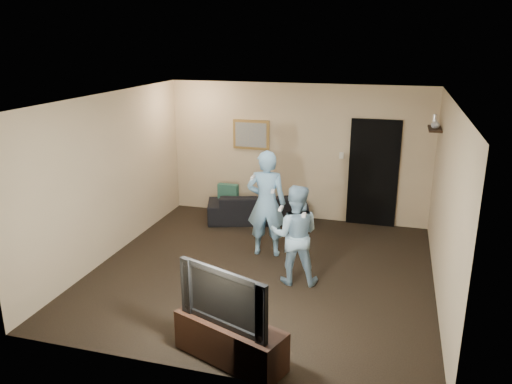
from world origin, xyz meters
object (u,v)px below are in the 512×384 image
(wii_player_left, at_px, (266,203))
(wii_player_right, at_px, (295,235))
(television, at_px, (229,295))
(tv_console, at_px, (230,340))
(sofa, at_px, (257,207))

(wii_player_left, distance_m, wii_player_right, 1.06)
(wii_player_right, bearing_deg, television, -98.26)
(tv_console, relative_size, wii_player_right, 0.88)
(television, height_order, wii_player_left, wii_player_left)
(wii_player_left, bearing_deg, tv_console, -83.10)
(sofa, bearing_deg, television, 83.99)
(sofa, bearing_deg, wii_player_left, 93.10)
(sofa, xyz_separation_m, wii_player_right, (1.20, -2.29, 0.45))
(wii_player_right, bearing_deg, sofa, 117.53)
(wii_player_left, bearing_deg, television, -83.10)
(wii_player_right, bearing_deg, tv_console, -98.26)
(television, bearing_deg, wii_player_left, 117.73)
(tv_console, bearing_deg, wii_player_left, 117.73)
(wii_player_left, relative_size, wii_player_right, 1.19)
(sofa, height_order, tv_console, sofa)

